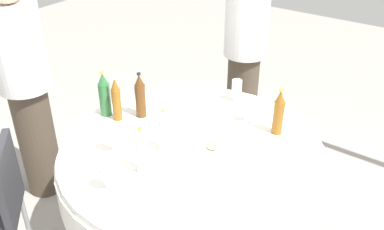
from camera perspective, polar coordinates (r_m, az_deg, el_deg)
The scene contains 17 objects.
dining_table at distance 2.58m, azimuth 0.00°, elevation -6.80°, with size 1.55×1.55×0.74m.
bottle_brown_east at distance 2.73m, azimuth -6.81°, elevation 2.44°, with size 0.07×0.07×0.30m.
bottle_amber_west at distance 2.72m, azimuth -9.92°, elevation 1.94°, with size 0.06×0.06×0.29m.
bottle_clear_left at distance 2.40m, azimuth -3.75°, elevation -2.23°, with size 0.06×0.06×0.27m.
bottle_amber_outer at distance 2.59m, azimuth 11.32°, elevation 0.26°, with size 0.06×0.06×0.29m.
bottle_clear_mid at distance 2.25m, azimuth -6.71°, elevation -4.78°, with size 0.06×0.06×0.27m.
bottle_green_right at distance 2.78m, azimuth -11.42°, elevation 2.58°, with size 0.07×0.07×0.30m.
wine_glass_outer at distance 2.17m, azimuth -11.34°, elevation -7.41°, with size 0.07×0.07×0.14m.
wine_glass_mid at distance 2.69m, azimuth 7.16°, elevation 0.99°, with size 0.06×0.06×0.14m.
wine_glass_right at distance 2.43m, azimuth -10.58°, elevation -2.61°, with size 0.07×0.07×0.16m.
wine_glass_far at distance 2.91m, azimuth 5.91°, elevation 3.69°, with size 0.07×0.07×0.16m.
plate_front at distance 2.15m, azimuth -2.79°, elevation -10.47°, with size 0.20×0.20×0.02m.
plate_near at distance 2.46m, azimuth 2.86°, elevation -4.31°, with size 0.20×0.20×0.04m.
knife_west at distance 2.78m, azimuth 1.65°, elevation -0.07°, with size 0.18×0.02×0.01m, color silver.
folded_napkin at distance 2.71m, azimuth -2.69°, elevation -0.75°, with size 0.14×0.14×0.02m, color white.
person_east at distance 3.53m, azimuth 6.95°, elevation 8.08°, with size 0.34×0.34×1.56m.
person_west at distance 3.09m, azimuth -21.02°, elevation 3.45°, with size 0.34×0.34×1.63m.
Camera 1 is at (1.67, 1.17, 2.17)m, focal length 40.58 mm.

